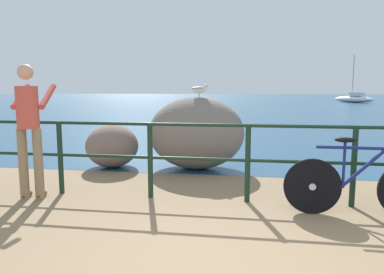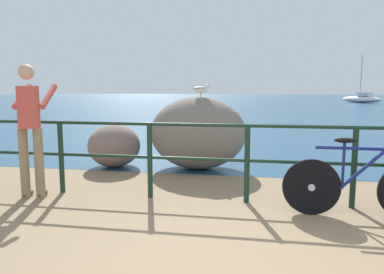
# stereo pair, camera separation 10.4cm
# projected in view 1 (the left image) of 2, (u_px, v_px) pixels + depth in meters

# --- Properties ---
(ground_plane) EXTENTS (120.00, 120.00, 0.10)m
(ground_plane) POSITION_uv_depth(u_px,v_px,m) (248.00, 113.00, 22.20)
(ground_plane) COLOR #846B4C
(sea_surface) EXTENTS (120.00, 90.00, 0.01)m
(sea_surface) POSITION_uv_depth(u_px,v_px,m) (248.00, 99.00, 50.13)
(sea_surface) COLOR navy
(sea_surface) RESTS_ON ground_plane
(promenade_railing) EXTENTS (7.84, 0.07, 1.02)m
(promenade_railing) POSITION_uv_depth(u_px,v_px,m) (248.00, 154.00, 4.63)
(promenade_railing) COLOR black
(promenade_railing) RESTS_ON ground_plane
(bicycle) EXTENTS (1.70, 0.48, 0.92)m
(bicycle) POSITION_uv_depth(u_px,v_px,m) (374.00, 178.00, 4.09)
(bicycle) COLOR black
(bicycle) RESTS_ON ground_plane
(person_at_railing) EXTENTS (0.52, 0.67, 1.78)m
(person_at_railing) POSITION_uv_depth(u_px,v_px,m) (29.00, 125.00, 4.74)
(person_at_railing) COLOR #8C7251
(person_at_railing) RESTS_ON ground_plane
(breakwater_boulder_main) EXTENTS (1.75, 1.35, 1.32)m
(breakwater_boulder_main) POSITION_uv_depth(u_px,v_px,m) (196.00, 133.00, 6.59)
(breakwater_boulder_main) COLOR slate
(breakwater_boulder_main) RESTS_ON ground
(breakwater_boulder_left) EXTENTS (0.97, 1.00, 0.80)m
(breakwater_boulder_left) POSITION_uv_depth(u_px,v_px,m) (112.00, 146.00, 6.74)
(breakwater_boulder_left) COLOR #786259
(breakwater_boulder_left) RESTS_ON ground
(seagull) EXTENTS (0.34, 0.21, 0.23)m
(seagull) POSITION_uv_depth(u_px,v_px,m) (199.00, 89.00, 6.46)
(seagull) COLOR gold
(seagull) RESTS_ON breakwater_boulder_main
(sailboat) EXTENTS (3.90, 4.15, 4.90)m
(sailboat) POSITION_uv_depth(u_px,v_px,m) (354.00, 99.00, 37.46)
(sailboat) COLOR white
(sailboat) RESTS_ON sea_surface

